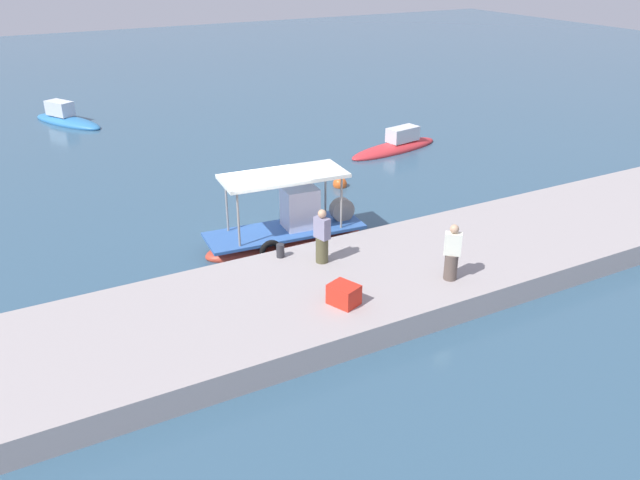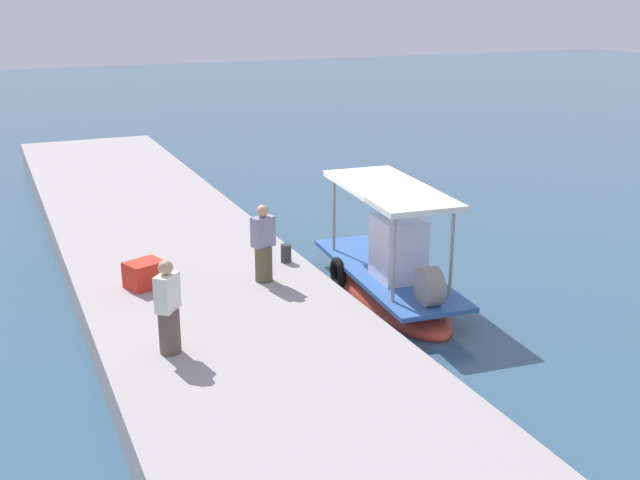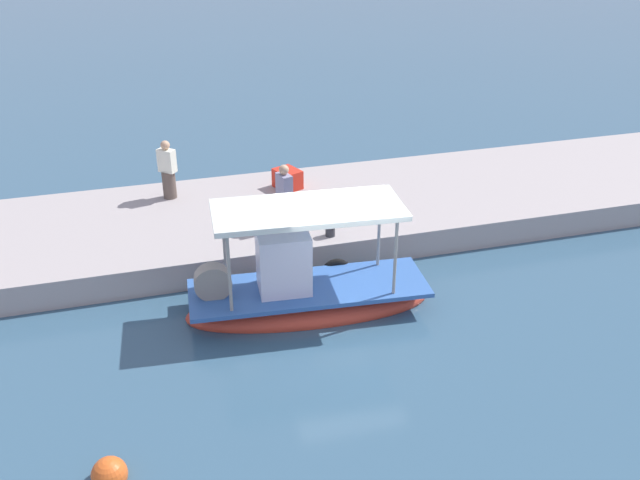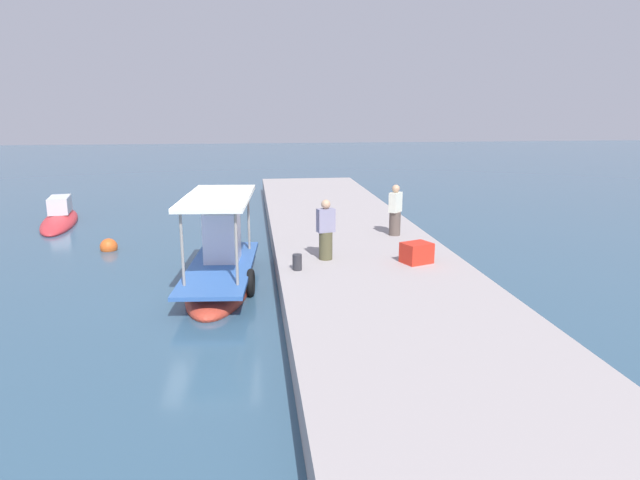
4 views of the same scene
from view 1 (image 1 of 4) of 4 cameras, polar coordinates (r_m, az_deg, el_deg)
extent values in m
plane|color=#355670|center=(21.30, -5.11, -0.56)|extent=(120.00, 120.00, 0.00)
cube|color=#A39B9A|center=(17.69, 0.48, -4.89)|extent=(36.00, 5.05, 0.71)
ellipsoid|color=#C43E2B|center=(21.30, -3.11, -0.29)|extent=(5.57, 2.11, 0.84)
cube|color=#3561AA|center=(21.10, -3.14, 0.86)|extent=(5.35, 2.10, 0.10)
cube|color=silver|center=(21.01, -1.79, 2.80)|extent=(1.17, 1.01, 1.46)
cylinder|color=gray|center=(21.91, 0.49, 4.38)|extent=(0.07, 0.07, 1.89)
cylinder|color=gray|center=(20.83, 1.92, 3.23)|extent=(0.07, 0.07, 1.89)
cylinder|color=gray|center=(20.83, -8.32, 2.96)|extent=(0.07, 0.07, 1.89)
cylinder|color=gray|center=(19.69, -7.29, 1.69)|extent=(0.07, 0.07, 1.89)
cube|color=white|center=(20.39, -3.27, 5.72)|extent=(4.11, 1.99, 0.12)
torus|color=black|center=(20.19, -4.42, -0.98)|extent=(0.75, 0.24, 0.74)
cylinder|color=gray|center=(21.68, 1.96, 2.73)|extent=(0.83, 0.41, 0.80)
cylinder|color=brown|center=(17.94, 11.59, -2.33)|extent=(0.51, 0.51, 0.76)
cube|color=white|center=(17.63, 11.79, -0.33)|extent=(0.52, 0.50, 0.63)
sphere|color=tan|center=(17.45, 11.91, 0.97)|extent=(0.25, 0.25, 0.25)
cylinder|color=brown|center=(18.50, 0.18, -0.89)|extent=(0.44, 0.44, 0.76)
cube|color=#8784A2|center=(18.20, 0.18, 1.09)|extent=(0.36, 0.51, 0.63)
sphere|color=tan|center=(18.03, 0.18, 2.36)|extent=(0.25, 0.25, 0.25)
cylinder|color=#2D2D33|center=(18.89, -3.55, -0.96)|extent=(0.24, 0.24, 0.41)
cube|color=red|center=(16.46, 2.14, -4.88)|extent=(0.82, 0.90, 0.54)
sphere|color=orange|center=(26.41, 1.78, 5.03)|extent=(0.58, 0.58, 0.58)
ellipsoid|color=red|center=(31.38, 6.63, 8.07)|extent=(5.46, 2.20, 0.63)
cube|color=silver|center=(31.56, 7.39, 9.35)|extent=(1.70, 1.04, 0.67)
ellipsoid|color=teal|center=(38.62, -21.58, 9.76)|extent=(3.67, 5.23, 0.64)
cube|color=silver|center=(38.87, -22.20, 10.84)|extent=(1.47, 1.77, 0.78)
camera|label=2|loc=(24.72, 39.91, 13.31)|focal=44.25mm
camera|label=3|loc=(32.53, -8.24, 24.01)|focal=39.98mm
camera|label=4|loc=(18.41, -48.54, 2.62)|focal=31.55mm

